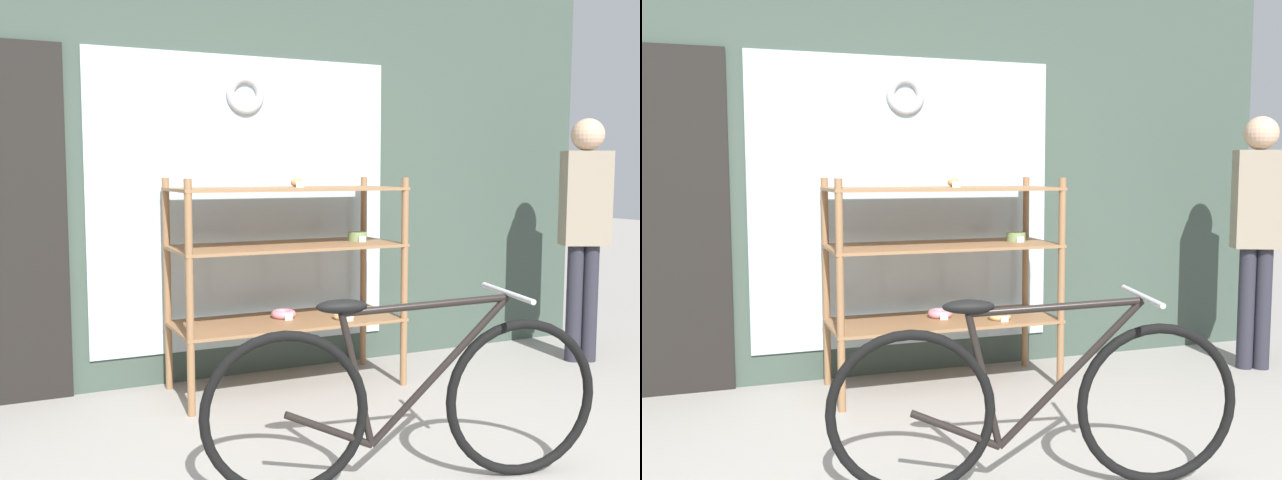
# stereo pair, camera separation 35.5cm
# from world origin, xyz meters

# --- Properties ---
(storefront_facade) EXTENTS (5.96, 0.13, 3.86)m
(storefront_facade) POSITION_xyz_m (-0.03, 2.48, 1.88)
(storefront_facade) COLOR #3D4C42
(storefront_facade) RESTS_ON ground_plane
(display_case) EXTENTS (1.42, 0.59, 1.32)m
(display_case) POSITION_xyz_m (0.35, 2.05, 0.81)
(display_case) COLOR #8E6642
(display_case) RESTS_ON ground_plane
(bicycle) EXTENTS (1.74, 0.54, 0.84)m
(bicycle) POSITION_xyz_m (0.26, 0.52, 0.38)
(bicycle) COLOR black
(bicycle) RESTS_ON ground_plane
(pedestrian) EXTENTS (0.37, 0.30, 1.73)m
(pedestrian) POSITION_xyz_m (2.48, 1.75, 1.02)
(pedestrian) COLOR #282833
(pedestrian) RESTS_ON ground_plane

